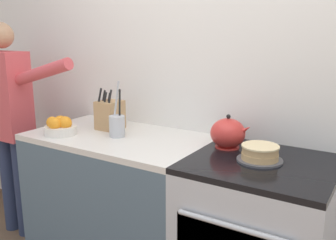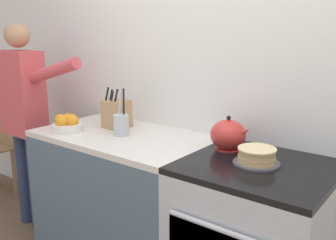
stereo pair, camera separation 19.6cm
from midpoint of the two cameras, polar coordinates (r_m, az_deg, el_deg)
wall_back at (r=2.22m, az=13.90°, el=7.13°), size 8.00×0.04×2.60m
counter_cabinet at (r=2.50m, az=-4.35°, el=-12.16°), size 1.11×0.66×0.90m
layer_cake at (r=1.87m, az=16.32°, el=-5.42°), size 0.23×0.23×0.08m
tea_kettle at (r=2.05m, az=11.91°, el=-2.27°), size 0.23×0.19×0.19m
knife_block at (r=2.48m, az=-5.60°, el=0.96°), size 0.14×0.15×0.27m
utensil_crock at (r=2.29m, az=-4.74°, el=-0.62°), size 0.10×0.10×0.34m
fruit_bowl at (r=2.43m, az=-12.96°, el=-0.62°), size 0.20×0.20×0.12m
person_baker at (r=2.99m, az=-19.32°, el=1.45°), size 0.92×0.20×1.59m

